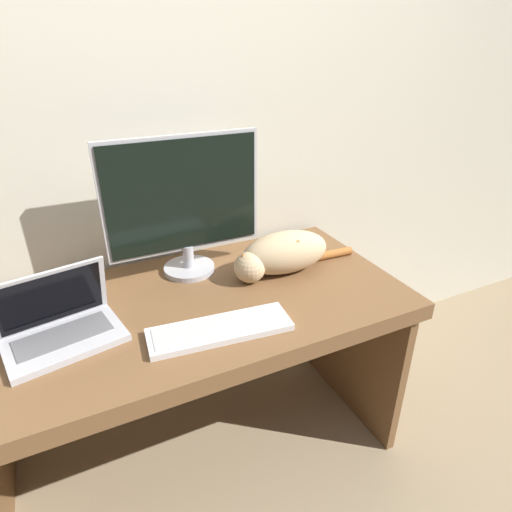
% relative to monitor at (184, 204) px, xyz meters
% --- Properties ---
extents(wall_back, '(6.40, 0.06, 2.60)m').
position_rel_monitor_xyz_m(wall_back, '(-0.07, 0.21, 0.32)').
color(wall_back, beige).
rests_on(wall_back, ground_plane).
extents(desk, '(1.47, 0.73, 0.71)m').
position_rel_monitor_xyz_m(desk, '(-0.07, -0.21, -0.41)').
color(desk, brown).
rests_on(desk, ground_plane).
extents(monitor, '(0.56, 0.19, 0.51)m').
position_rel_monitor_xyz_m(monitor, '(0.00, 0.00, 0.00)').
color(monitor, '#B2B2B7').
rests_on(monitor, desk).
extents(laptop, '(0.35, 0.26, 0.21)m').
position_rel_monitor_xyz_m(laptop, '(-0.46, -0.24, -0.22)').
color(laptop, '#B7B7BC').
rests_on(laptop, desk).
extents(external_keyboard, '(0.44, 0.18, 0.02)m').
position_rel_monitor_xyz_m(external_keyboard, '(-0.03, -0.41, -0.26)').
color(external_keyboard, white).
rests_on(external_keyboard, desk).
extents(cat, '(0.52, 0.18, 0.16)m').
position_rel_monitor_xyz_m(cat, '(0.31, -0.16, -0.19)').
color(cat, '#D1B284').
rests_on(cat, desk).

